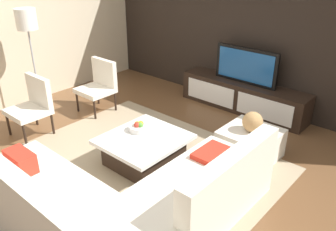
{
  "coord_description": "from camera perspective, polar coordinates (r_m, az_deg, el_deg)",
  "views": [
    {
      "loc": [
        2.67,
        -2.6,
        2.56
      ],
      "look_at": [
        -0.08,
        0.54,
        0.54
      ],
      "focal_mm": 37.29,
      "sensor_mm": 36.0,
      "label": 1
    }
  ],
  "objects": [
    {
      "name": "ground_plane",
      "position": [
        4.52,
        -3.83,
        -8.69
      ],
      "size": [
        14.0,
        14.0,
        0.0
      ],
      "primitive_type": "plane",
      "color": "brown"
    },
    {
      "name": "feature_wall_back",
      "position": [
        6.04,
        14.64,
        14.0
      ],
      "size": [
        6.4,
        0.12,
        2.8
      ],
      "primitive_type": "cube",
      "color": "black",
      "rests_on": "ground"
    },
    {
      "name": "side_wall_left",
      "position": [
        6.61,
        -23.62,
        13.68
      ],
      "size": [
        0.12,
        5.2,
        2.8
      ],
      "primitive_type": "cube",
      "color": "beige",
      "rests_on": "ground"
    },
    {
      "name": "area_rug",
      "position": [
        4.57,
        -4.73,
        -8.16
      ],
      "size": [
        3.32,
        2.7,
        0.01
      ],
      "primitive_type": "cube",
      "color": "tan",
      "rests_on": "ground"
    },
    {
      "name": "media_console",
      "position": [
        6.11,
        12.12,
        3.07
      ],
      "size": [
        2.25,
        0.48,
        0.5
      ],
      "color": "black",
      "rests_on": "ground"
    },
    {
      "name": "television",
      "position": [
        5.93,
        12.61,
        7.95
      ],
      "size": [
        1.11,
        0.06,
        0.59
      ],
      "color": "black",
      "rests_on": "media_console"
    },
    {
      "name": "sectional_couch",
      "position": [
        3.58,
        -7.96,
        -13.92
      ],
      "size": [
        2.4,
        2.37,
        0.82
      ],
      "color": "silver",
      "rests_on": "ground"
    },
    {
      "name": "coffee_table",
      "position": [
        4.53,
        -3.91,
        -5.57
      ],
      "size": [
        0.93,
        1.02,
        0.38
      ],
      "color": "black",
      "rests_on": "ground"
    },
    {
      "name": "accent_chair_near",
      "position": [
        5.51,
        -21.2,
        1.95
      ],
      "size": [
        0.56,
        0.52,
        0.87
      ],
      "rotation": [
        0.0,
        0.0,
        0.03
      ],
      "color": "black",
      "rests_on": "ground"
    },
    {
      "name": "floor_lamp",
      "position": [
        5.99,
        -22.02,
        13.41
      ],
      "size": [
        0.32,
        0.32,
        1.72
      ],
      "color": "#A5A5AA",
      "rests_on": "ground"
    },
    {
      "name": "ottoman",
      "position": [
        4.76,
        13.25,
        -4.58
      ],
      "size": [
        0.7,
        0.7,
        0.4
      ],
      "primitive_type": "cube",
      "color": "silver",
      "rests_on": "ground"
    },
    {
      "name": "fruit_bowl",
      "position": [
        4.59,
        -4.74,
        -1.89
      ],
      "size": [
        0.28,
        0.28,
        0.13
      ],
      "color": "silver",
      "rests_on": "coffee_table"
    },
    {
      "name": "accent_chair_far",
      "position": [
        6.02,
        -11.16,
        5.26
      ],
      "size": [
        0.55,
        0.52,
        0.87
      ],
      "rotation": [
        0.0,
        0.0,
        -0.04
      ],
      "color": "black",
      "rests_on": "ground"
    },
    {
      "name": "decorative_ball",
      "position": [
        4.61,
        13.66,
        -1.0
      ],
      "size": [
        0.27,
        0.27,
        0.27
      ],
      "primitive_type": "sphere",
      "color": "#AD8451",
      "rests_on": "ottoman"
    }
  ]
}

